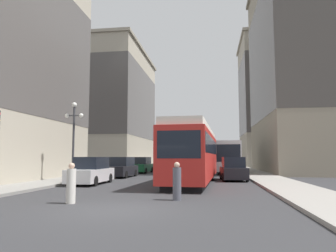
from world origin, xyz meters
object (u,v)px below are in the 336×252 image
parked_car_left_mid (142,165)px  pedestrian_crossing_near (177,182)px  parked_car_left_near (122,168)px  parked_car_right_far (233,170)px  transit_bus (227,156)px  pedestrian_crossing_far (71,184)px  lamp_post_left_near (74,129)px  parked_car_left_far (91,171)px  streetcar (194,153)px

parked_car_left_mid → pedestrian_crossing_near: (6.64, -22.64, -0.10)m
parked_car_left_near → parked_car_left_mid: bearing=92.0°
parked_car_right_far → parked_car_left_near: bearing=-17.9°
transit_bus → parked_car_left_near: transit_bus is taller
pedestrian_crossing_far → lamp_post_left_near: 11.34m
parked_car_left_far → pedestrian_crossing_near: bearing=-47.7°
streetcar → parked_car_right_far: size_ratio=3.40×
streetcar → lamp_post_left_near: 9.02m
parked_car_left_mid → lamp_post_left_near: bearing=-94.6°
streetcar → lamp_post_left_near: bearing=-168.9°
streetcar → parked_car_left_mid: 14.71m
pedestrian_crossing_near → lamp_post_left_near: (-8.54, 8.40, 3.13)m
pedestrian_crossing_near → lamp_post_left_near: size_ratio=0.28×
streetcar → parked_car_left_mid: streetcar is taller
parked_car_right_far → pedestrian_crossing_near: bearing=72.7°
streetcar → parked_car_right_far: bearing=39.9°
transit_bus → pedestrian_crossing_far: transit_bus is taller
parked_car_left_far → pedestrian_crossing_far: 9.07m
parked_car_right_far → pedestrian_crossing_far: size_ratio=2.82×
pedestrian_crossing_near → lamp_post_left_near: bearing=0.9°
parked_car_left_near → parked_car_left_far: bearing=-88.0°
parked_car_left_mid → parked_car_right_far: (9.73, -10.78, -0.00)m
parked_car_left_mid → parked_car_left_near: bearing=-87.0°
streetcar → pedestrian_crossing_far: (-4.22, -11.19, -1.36)m
parked_car_left_far → streetcar: bearing=19.6°
pedestrian_crossing_near → pedestrian_crossing_far: pedestrian_crossing_near is taller
streetcar → parked_car_left_far: streetcar is taller
pedestrian_crossing_near → streetcar: bearing=-45.8°
streetcar → pedestrian_crossing_near: (-0.21, -9.68, -1.35)m
pedestrian_crossing_far → parked_car_right_far: bearing=97.6°
transit_bus → parked_car_left_far: size_ratio=2.48×
transit_bus → lamp_post_left_near: 19.53m
parked_car_right_far → parked_car_left_far: same height
pedestrian_crossing_near → parked_car_left_mid: bearing=-28.2°
streetcar → parked_car_left_near: bearing=147.6°
streetcar → parked_car_left_far: bearing=-157.1°
streetcar → parked_car_left_mid: bearing=120.6°
parked_car_left_far → pedestrian_crossing_far: parked_car_left_far is taller
streetcar → pedestrian_crossing_far: size_ratio=9.57×
parked_car_left_mid → parked_car_right_far: size_ratio=1.04×
transit_bus → pedestrian_crossing_far: bearing=-104.6°
parked_car_right_far → pedestrian_crossing_far: 15.15m
transit_bus → parked_car_left_near: size_ratio=2.47×
parked_car_left_near → pedestrian_crossing_near: 15.95m
parked_car_left_mid → parked_car_left_far: same height
parked_car_left_near → pedestrian_crossing_near: bearing=-63.4°
parked_car_right_far → pedestrian_crossing_near: parked_car_right_far is taller
parked_car_left_mid → parked_car_right_far: bearing=-44.9°
parked_car_left_far → lamp_post_left_near: bearing=146.5°
parked_car_left_far → parked_car_left_near: bearing=89.5°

